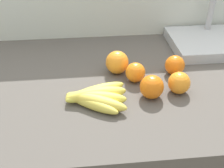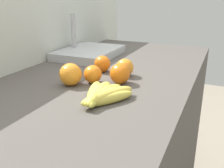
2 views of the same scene
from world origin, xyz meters
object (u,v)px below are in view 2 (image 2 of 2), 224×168
(banana_bunch, at_px, (102,95))
(orange_center, at_px, (71,74))
(sink_basin, at_px, (89,52))
(orange_front, at_px, (125,68))
(orange_right, at_px, (93,74))
(orange_back_left, at_px, (120,74))
(orange_back_right, at_px, (102,64))

(banana_bunch, xyz_separation_m, orange_center, (0.08, 0.16, 0.02))
(banana_bunch, bearing_deg, orange_center, 63.07)
(banana_bunch, distance_m, sink_basin, 0.59)
(sink_basin, bearing_deg, orange_front, -129.41)
(banana_bunch, xyz_separation_m, sink_basin, (0.49, 0.32, 0.00))
(orange_front, bearing_deg, orange_right, 148.38)
(banana_bunch, height_order, orange_back_left, orange_back_left)
(orange_right, bearing_deg, orange_back_right, 12.02)
(orange_back_left, relative_size, orange_front, 1.06)
(orange_back_right, bearing_deg, orange_center, 171.43)
(banana_bunch, relative_size, orange_front, 2.81)
(orange_right, xyz_separation_m, orange_back_right, (0.14, 0.03, 0.00))
(orange_front, height_order, orange_center, orange_center)
(sink_basin, bearing_deg, orange_back_right, -140.13)
(orange_back_right, height_order, orange_center, orange_center)
(orange_front, relative_size, orange_center, 0.87)
(banana_bunch, xyz_separation_m, orange_back_right, (0.28, 0.13, 0.01))
(orange_back_right, relative_size, orange_center, 0.85)
(orange_front, relative_size, sink_basin, 0.19)
(orange_center, xyz_separation_m, sink_basin, (0.41, 0.15, -0.02))
(banana_bunch, bearing_deg, sink_basin, 32.63)
(orange_back_right, distance_m, orange_back_left, 0.16)
(orange_back_right, xyz_separation_m, orange_back_left, (-0.11, -0.12, 0.00))
(orange_right, height_order, orange_front, orange_front)
(orange_back_right, bearing_deg, banana_bunch, -154.13)
(orange_right, bearing_deg, orange_center, 132.01)
(orange_right, relative_size, orange_center, 0.83)
(banana_bunch, relative_size, orange_center, 2.45)
(orange_right, distance_m, sink_basin, 0.42)
(orange_front, bearing_deg, orange_center, 142.58)
(banana_bunch, height_order, orange_front, orange_front)
(orange_center, bearing_deg, sink_basin, 20.52)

